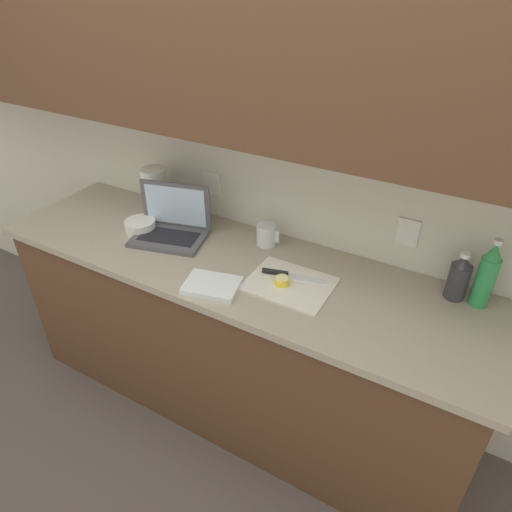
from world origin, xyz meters
The scene contains 13 objects.
ground_plane centered at (0.00, 0.00, 0.00)m, with size 12.00×12.00×0.00m, color #564C47.
wall_back centered at (0.00, 0.25, 1.56)m, with size 5.20×0.38×2.60m.
counter_unit centered at (-0.02, 0.00, 0.46)m, with size 2.30×0.64×0.91m.
laptop centered at (-0.37, 0.05, 0.96)m, with size 0.39×0.31×0.25m.
cutting_board centered at (0.30, -0.03, 0.91)m, with size 0.34×0.27×0.01m, color silver.
knife centered at (0.25, 0.01, 0.92)m, with size 0.27×0.10×0.02m.
lemon_half_cut centered at (0.27, -0.05, 0.93)m, with size 0.06×0.06×0.03m.
bottle_green_soda centered at (0.89, 0.23, 1.00)m, with size 0.08×0.08×0.21m.
bottle_oil_tall centered at (0.98, 0.23, 1.04)m, with size 0.07×0.07×0.29m.
measuring_cup centered at (0.06, 0.20, 0.96)m, with size 0.11×0.09×0.10m.
bowl_white centered at (-0.54, 0.01, 0.93)m, with size 0.15×0.15×0.06m.
paper_towel_roll centered at (-0.59, 0.21, 1.02)m, with size 0.13×0.13×0.24m.
dish_towel centered at (0.03, -0.20, 0.92)m, with size 0.22×0.16×0.02m, color white.
Camera 1 is at (0.92, -1.40, 2.04)m, focal length 32.00 mm.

